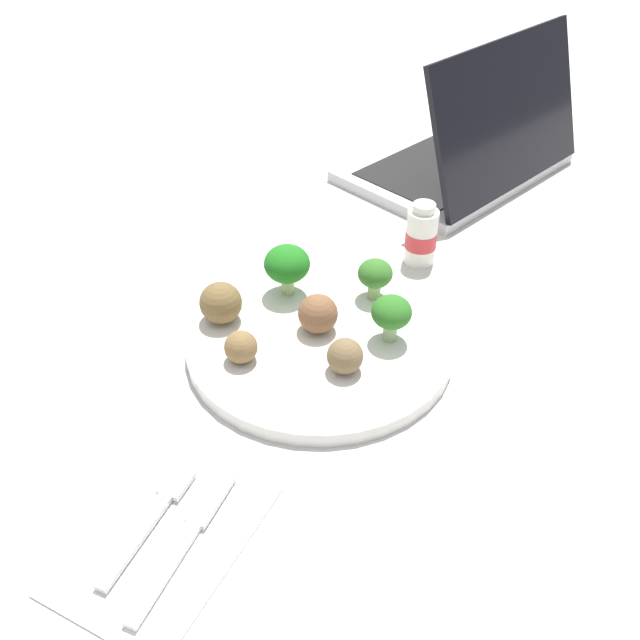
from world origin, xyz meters
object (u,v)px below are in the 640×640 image
(meatball_near_rim, at_px, (241,347))
(napkin, at_px, (165,537))
(broccoli_floret_back_right, at_px, (375,275))
(laptop, at_px, (468,152))
(broccoli_floret_mid_left, at_px, (287,265))
(meatball_back_left, at_px, (221,303))
(knife, at_px, (187,535))
(meatball_mid_right, at_px, (345,356))
(fork, at_px, (151,517))
(plate, at_px, (320,341))
(yogurt_bottle, at_px, (421,236))
(meatball_far_rim, at_px, (318,314))
(broccoli_floret_front_right, at_px, (391,313))

(meatball_near_rim, height_order, napkin, meatball_near_rim)
(broccoli_floret_back_right, bearing_deg, laptop, -5.78)
(broccoli_floret_mid_left, xyz_separation_m, meatball_back_left, (-0.07, 0.05, -0.02))
(meatball_near_rim, height_order, knife, meatball_near_rim)
(broccoli_floret_mid_left, relative_size, meatball_back_left, 1.31)
(broccoli_floret_mid_left, xyz_separation_m, knife, (-0.32, -0.04, -0.05))
(meatball_mid_right, bearing_deg, fork, 156.01)
(meatball_back_left, distance_m, napkin, 0.26)
(plate, relative_size, broccoli_floret_back_right, 5.96)
(meatball_back_left, relative_size, laptop, 0.12)
(meatball_back_left, xyz_separation_m, yogurt_bottle, (0.21, -0.17, -0.00))
(napkin, height_order, fork, fork)
(plate, relative_size, knife, 1.92)
(broccoli_floret_back_right, relative_size, fork, 0.39)
(plate, relative_size, broccoli_floret_mid_left, 4.72)
(meatball_far_rim, relative_size, laptop, 0.11)
(broccoli_floret_mid_left, relative_size, yogurt_bottle, 0.74)
(napkin, distance_m, knife, 0.02)
(meatball_back_left, bearing_deg, meatball_mid_right, -101.46)
(broccoli_floret_front_right, bearing_deg, fork, 155.73)
(meatball_mid_right, bearing_deg, meatball_near_rim, 101.92)
(broccoli_floret_mid_left, bearing_deg, meatball_back_left, 145.90)
(meatball_back_left, bearing_deg, meatball_near_rim, -137.48)
(meatball_far_rim, relative_size, meatball_mid_right, 1.17)
(plate, height_order, meatball_back_left, meatball_back_left)
(yogurt_bottle, xyz_separation_m, laptop, (0.25, -0.01, 0.00))
(plate, bearing_deg, broccoli_floret_front_right, -74.80)
(meatball_mid_right, height_order, laptop, laptop)
(meatball_far_rim, xyz_separation_m, napkin, (-0.27, 0.03, -0.03))
(plate, distance_m, yogurt_bottle, 0.21)
(broccoli_floret_front_right, distance_m, laptop, 0.43)
(meatball_far_rim, height_order, fork, meatball_far_rim)
(meatball_mid_right, distance_m, napkin, 0.24)
(plate, distance_m, fork, 0.26)
(meatball_far_rim, height_order, meatball_near_rim, meatball_far_rim)
(broccoli_floret_back_right, distance_m, napkin, 0.36)
(meatball_far_rim, bearing_deg, napkin, 173.72)
(broccoli_floret_mid_left, xyz_separation_m, fork, (-0.31, -0.01, -0.05))
(broccoli_floret_mid_left, relative_size, fork, 0.49)
(broccoli_floret_front_right, xyz_separation_m, broccoli_floret_back_right, (0.07, 0.04, -0.00))
(meatball_mid_right, relative_size, knife, 0.25)
(plate, height_order, yogurt_bottle, yogurt_bottle)
(broccoli_floret_front_right, relative_size, meatball_back_left, 1.14)
(broccoli_floret_back_right, height_order, meatball_mid_right, broccoli_floret_back_right)
(broccoli_floret_back_right, bearing_deg, knife, 171.61)
(broccoli_floret_mid_left, height_order, yogurt_bottle, yogurt_bottle)
(broccoli_floret_mid_left, height_order, knife, broccoli_floret_mid_left)
(broccoli_floret_mid_left, xyz_separation_m, laptop, (0.39, -0.13, -0.01))
(meatball_far_rim, relative_size, napkin, 0.25)
(napkin, bearing_deg, meatball_mid_right, -19.06)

